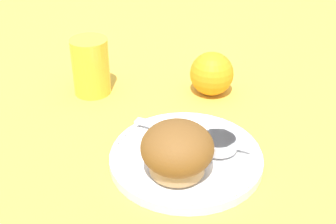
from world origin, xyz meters
TOP-DOWN VIEW (x-y plane):
  - ground_plane at (0.00, 0.00)m, footprint 3.00×3.00m
  - plate at (0.01, -0.01)m, footprint 0.22×0.22m
  - muffin at (-0.01, -0.05)m, footprint 0.10×0.10m
  - cream_ramekin at (0.05, 0.00)m, footprint 0.06×0.06m
  - berry_pair at (-0.00, 0.03)m, footprint 0.03×0.02m
  - butter_knife at (0.02, 0.03)m, footprint 0.17×0.09m
  - orange_fruit at (0.06, 0.20)m, footprint 0.08×0.08m
  - juice_glass at (-0.16, 0.20)m, footprint 0.07×0.07m

SIDE VIEW (x-z plane):
  - ground_plane at x=0.00m, z-range 0.00..0.00m
  - plate at x=0.01m, z-range 0.00..0.02m
  - butter_knife at x=0.02m, z-range 0.02..0.02m
  - berry_pair at x=0.00m, z-range 0.02..0.04m
  - cream_ramekin at x=0.05m, z-range 0.02..0.04m
  - orange_fruit at x=0.06m, z-range 0.00..0.08m
  - juice_glass at x=-0.16m, z-range 0.00..0.10m
  - muffin at x=-0.01m, z-range 0.02..0.09m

